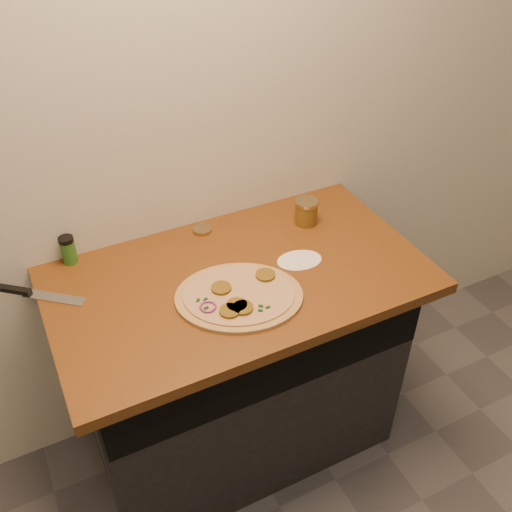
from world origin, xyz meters
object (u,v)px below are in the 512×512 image
pizza (239,296)px  chefs_knife (33,293)px  salsa_jar (306,212)px  spice_shaker (68,250)px

pizza → chefs_knife: size_ratio=2.09×
salsa_jar → spice_shaker: 0.82m
salsa_jar → spice_shaker: bearing=169.8°
pizza → chefs_knife: bearing=152.1°
chefs_knife → salsa_jar: bearing=-1.9°
chefs_knife → salsa_jar: (0.94, -0.03, 0.04)m
pizza → spice_shaker: bearing=135.7°
pizza → chefs_knife: 0.63m
pizza → spice_shaker: spice_shaker is taller
pizza → chefs_knife: (-0.56, 0.29, -0.00)m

